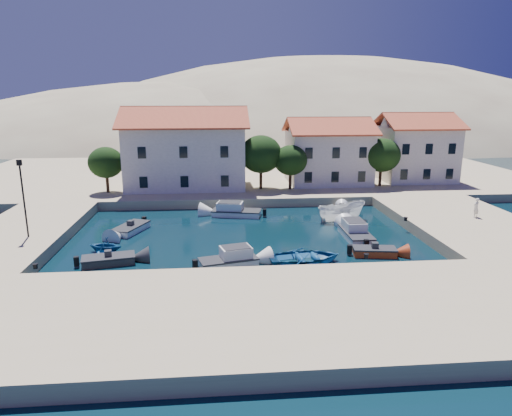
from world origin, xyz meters
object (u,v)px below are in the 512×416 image
Objects in this scene: rowboat_south at (305,263)px; boat_east at (341,220)px; building_mid at (328,150)px; pedestrian at (476,208)px; building_right at (415,146)px; cabin_cruiser_east at (356,233)px; cabin_cruiser_south at (228,260)px; building_left at (186,146)px; lamppost at (23,191)px.

rowboat_south is 12.66m from boat_east.
pedestrian is at bearing -62.25° from building_mid.
cabin_cruiser_east is (-14.36, -21.56, -5.00)m from building_right.
building_right is 21.91m from boat_east.
rowboat_south is (5.66, 0.22, -0.48)m from cabin_cruiser_south.
cabin_cruiser_east reaches higher than rowboat_south.
lamppost is at bearing -119.90° from building_left.
boat_east is at bearing -1.93° from cabin_cruiser_east.
lamppost is at bearing -144.55° from building_mid.
lamppost is at bearing -152.07° from building_right.
building_mid is at bearing -175.24° from building_right.
cabin_cruiser_east is (5.55, 5.53, 0.48)m from rowboat_south.
building_left is at bearing 85.31° from cabin_cruiser_south.
pedestrian is (11.75, -3.49, 1.91)m from boat_east.
building_mid is 12.04m from building_right.
building_left reaches higher than pedestrian.
pedestrian is (17.57, 7.75, 1.91)m from rowboat_south.
cabin_cruiser_south is 5.69m from rowboat_south.
cabin_cruiser_south is at bearing 117.83° from cabin_cruiser_east.
building_left is at bearing -176.82° from building_mid.
boat_east is (27.40, 6.14, -4.75)m from lamppost.
building_left is 1.40× the size of building_mid.
cabin_cruiser_south is at bearing -7.61° from pedestrian.
cabin_cruiser_south is 24.60m from pedestrian.
pedestrian is (27.66, -17.35, -4.02)m from building_left.
lamppost is at bearing 70.14° from rowboat_south.
building_mid reaches higher than rowboat_south.
cabin_cruiser_south is at bearing -18.45° from lamppost.
cabin_cruiser_south is 0.90× the size of cabin_cruiser_east.
boat_east is 12.41m from pedestrian.
boat_east is (0.26, 5.71, -0.48)m from cabin_cruiser_east.
cabin_cruiser_south is at bearing 119.41° from boat_east.
building_mid is 2.10× the size of cabin_cruiser_east.
boat_east is (-14.10, -15.86, -5.47)m from building_right.
pedestrian is (12.02, 2.21, 1.44)m from cabin_cruiser_east.
building_right is 26.38m from cabin_cruiser_east.
building_right is at bearing -42.89° from rowboat_south.
building_left reaches higher than cabin_cruiser_south.
building_right reaches higher than building_mid.
boat_east is (-2.10, -14.86, -5.22)m from building_mid.
lamppost is 3.42× the size of pedestrian.
boat_east is at bearing 12.64° from lamppost.
building_mid is at bearing -23.45° from rowboat_south.
building_right reaches higher than boat_east.
boat_east is at bearing -41.07° from building_left.
cabin_cruiser_east is at bearing 0.92° from lamppost.
cabin_cruiser_south is (-25.58, -27.31, -5.00)m from building_right.
building_left reaches higher than building_right.
cabin_cruiser_south is 16.22m from boat_east.
rowboat_south is at bearing 137.10° from boat_east.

